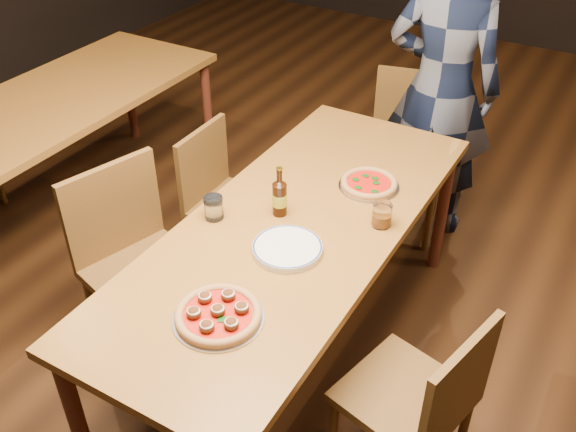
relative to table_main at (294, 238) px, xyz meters
The scene contains 14 objects.
ground 0.68m from the table_main, ahead, with size 9.00×9.00×0.00m, color black.
table_main is the anchor object (origin of this frame).
table_left 1.73m from the table_main, 169.99° to the left, with size 0.80×2.00×0.75m.
chair_main_nw 0.66m from the table_main, 152.25° to the right, with size 0.44×0.44×0.95m, color brown, non-canonical shape.
chair_main_sw 0.72m from the table_main, 145.89° to the left, with size 0.39×0.39×0.84m, color brown, non-canonical shape.
chair_main_e 0.74m from the table_main, 26.04° to the right, with size 0.40×0.40×0.86m, color brown, non-canonical shape.
chair_end 1.20m from the table_main, 88.66° to the left, with size 0.43×0.43×0.93m, color brown, non-canonical shape.
pizza_meatball 0.59m from the table_main, 85.60° to the right, with size 0.31×0.31×0.06m.
pizza_margherita 0.43m from the table_main, 69.95° to the left, with size 0.26×0.26×0.03m.
plate_stack 0.19m from the table_main, 68.79° to the right, with size 0.26×0.26×0.03m, color white.
beer_bottle 0.17m from the table_main, 160.14° to the left, with size 0.06×0.06×0.21m.
water_glass 0.35m from the table_main, 157.62° to the right, with size 0.08×0.08×0.10m, color white.
amber_glass 0.36m from the table_main, 29.12° to the left, with size 0.08×0.08×0.10m, color #9D5111.
diner 1.34m from the table_main, 84.16° to the left, with size 0.61×0.40×1.68m, color black.
Camera 1 is at (1.01, -1.78, 2.26)m, focal length 40.00 mm.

